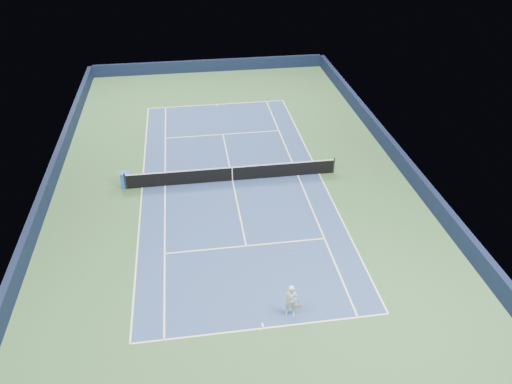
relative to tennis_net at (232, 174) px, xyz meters
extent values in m
plane|color=#2F532D|center=(0.00, 0.00, -0.50)|extent=(40.00, 40.00, 0.00)
cube|color=black|center=(0.00, 19.82, 0.05)|extent=(22.00, 0.35, 1.10)
cube|color=black|center=(10.82, 0.00, 0.05)|extent=(0.35, 40.00, 1.10)
cube|color=#111933|center=(-10.82, 0.00, 0.05)|extent=(0.35, 40.00, 1.10)
cube|color=navy|center=(0.00, 0.00, -0.50)|extent=(10.97, 23.77, 0.01)
cube|color=white|center=(0.00, 11.88, -0.50)|extent=(10.97, 0.08, 0.00)
cube|color=white|center=(0.00, -11.88, -0.50)|extent=(10.97, 0.08, 0.00)
cube|color=white|center=(5.49, 0.00, -0.50)|extent=(0.08, 23.77, 0.00)
cube|color=white|center=(-5.49, 0.00, -0.50)|extent=(0.08, 23.77, 0.00)
cube|color=white|center=(4.12, 0.00, -0.50)|extent=(0.08, 23.77, 0.00)
cube|color=white|center=(-4.12, 0.00, -0.50)|extent=(0.08, 23.77, 0.00)
cube|color=white|center=(0.00, 6.40, -0.50)|extent=(8.23, 0.08, 0.00)
cube|color=white|center=(0.00, -6.40, -0.50)|extent=(8.23, 0.08, 0.00)
cube|color=white|center=(0.00, 0.00, -0.50)|extent=(0.08, 12.80, 0.00)
cube|color=white|center=(0.00, 11.73, -0.50)|extent=(0.08, 0.30, 0.00)
cube|color=white|center=(0.00, -11.73, -0.50)|extent=(0.08, 0.30, 0.00)
cylinder|color=black|center=(-6.40, 0.00, 0.03)|extent=(0.10, 0.10, 1.07)
cylinder|color=black|center=(6.40, 0.00, 0.03)|extent=(0.10, 0.10, 1.07)
cube|color=black|center=(0.00, 0.00, -0.05)|extent=(12.80, 0.03, 0.91)
cube|color=white|center=(0.00, 0.00, 0.44)|extent=(12.80, 0.04, 0.06)
cube|color=white|center=(0.00, 0.00, -0.05)|extent=(0.05, 0.04, 0.91)
cube|color=blue|center=(-6.40, 0.30, -0.01)|extent=(0.64, 0.59, 0.99)
cube|color=silver|center=(-6.11, 0.30, -0.05)|extent=(0.04, 0.44, 0.44)
imported|color=silver|center=(1.30, -11.25, 0.28)|extent=(0.66, 0.53, 1.56)
cylinder|color=#CA8294|center=(1.62, -11.30, 0.20)|extent=(0.03, 0.03, 0.26)
cylinder|color=black|center=(1.62, -11.30, -0.04)|extent=(0.26, 0.02, 0.26)
cylinder|color=pink|center=(1.62, -11.30, -0.04)|extent=(0.28, 0.03, 0.28)
sphere|color=#A1BF28|center=(1.40, -10.25, 2.30)|extent=(0.07, 0.07, 0.07)
camera|label=1|loc=(-2.43, -26.04, 15.72)|focal=35.00mm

